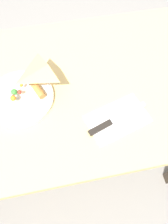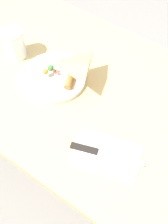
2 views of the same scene
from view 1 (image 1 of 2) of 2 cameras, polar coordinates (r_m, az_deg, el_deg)
The scene contains 5 objects.
ground_plane at distance 1.47m, azimuth -4.21°, elevation -10.52°, with size 6.00×6.00×0.00m, color gray.
dining_table at distance 0.89m, azimuth -6.89°, elevation 2.06°, with size 1.28×0.67×0.75m.
plate_pizza at distance 0.78m, azimuth -16.14°, elevation 3.89°, with size 0.23×0.23×0.05m.
napkin_folded at distance 0.73m, azimuth 8.76°, elevation -1.77°, with size 0.22×0.17×0.00m.
butter_knife at distance 0.72m, azimuth 8.02°, elevation -2.04°, with size 0.22×0.09×0.01m.
Camera 1 is at (0.02, -0.45, 1.40)m, focal length 35.00 mm.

